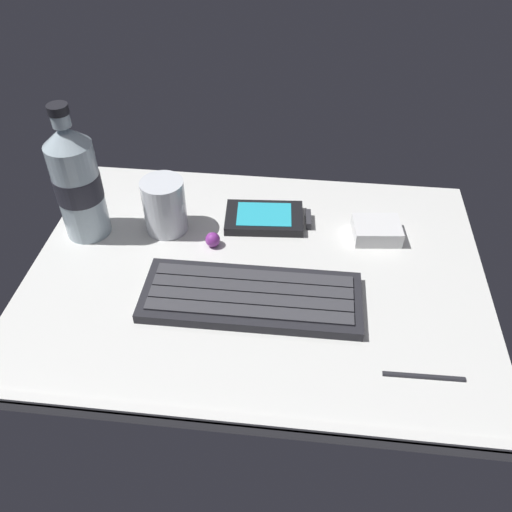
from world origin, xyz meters
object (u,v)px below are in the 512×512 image
object	(u,v)px
keyboard	(250,297)
handheld_device	(268,218)
water_bottle	(77,182)
stylus_pen	(424,375)
juice_cup	(165,208)
charger_block	(377,230)
trackball_mouse	(213,240)

from	to	relation	value
keyboard	handheld_device	xyz separation A→B (cm)	(0.89, 17.17, -0.08)
water_bottle	stylus_pen	distance (cm)	53.19
stylus_pen	handheld_device	bearing A→B (deg)	126.32
juice_cup	charger_block	size ratio (longest dim) A/B	1.21
charger_block	trackball_mouse	bearing A→B (deg)	-168.91
trackball_mouse	stylus_pen	size ratio (longest dim) A/B	0.23
trackball_mouse	stylus_pen	world-z (taller)	trackball_mouse
handheld_device	juice_cup	distance (cm)	16.00
trackball_mouse	water_bottle	bearing A→B (deg)	176.23
handheld_device	stylus_pen	distance (cm)	34.03
juice_cup	trackball_mouse	bearing A→B (deg)	-23.08
handheld_device	juice_cup	bearing A→B (deg)	-168.09
juice_cup	charger_block	world-z (taller)	juice_cup
keyboard	juice_cup	world-z (taller)	juice_cup
juice_cup	handheld_device	bearing A→B (deg)	11.91
charger_block	stylus_pen	bearing A→B (deg)	-80.55
charger_block	trackball_mouse	xyz separation A→B (cm)	(-24.17, -4.74, -0.10)
water_bottle	trackball_mouse	world-z (taller)	water_bottle
trackball_mouse	stylus_pen	xyz separation A→B (cm)	(28.37, -20.49, -0.75)
stylus_pen	trackball_mouse	bearing A→B (deg)	142.99
keyboard	charger_block	distance (cm)	23.24
juice_cup	trackball_mouse	size ratio (longest dim) A/B	3.86
keyboard	juice_cup	bearing A→B (deg)	136.06
handheld_device	stylus_pen	xyz separation A→B (cm)	(20.71, -27.00, -0.38)
juice_cup	water_bottle	distance (cm)	12.92
keyboard	juice_cup	xyz separation A→B (cm)	(-14.45, 13.93, 3.10)
stylus_pen	keyboard	bearing A→B (deg)	154.35
keyboard	charger_block	size ratio (longest dim) A/B	4.15
handheld_device	trackball_mouse	distance (cm)	10.06
water_bottle	handheld_device	bearing A→B (deg)	10.95
juice_cup	trackball_mouse	distance (cm)	8.81
juice_cup	stylus_pen	bearing A→B (deg)	-33.39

